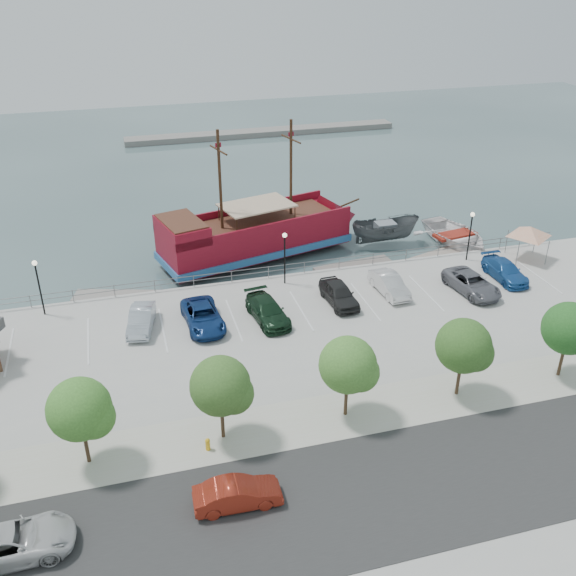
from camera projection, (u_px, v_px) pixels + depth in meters
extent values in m
plane|color=#34494C|center=(309.00, 336.00, 45.54)|extent=(160.00, 160.00, 0.00)
cube|color=#2B2B2B|center=(407.00, 486.00, 31.46)|extent=(100.00, 8.00, 0.04)
cube|color=#AFAB98|center=(362.00, 411.00, 36.56)|extent=(100.00, 4.00, 0.05)
cylinder|color=slate|center=(280.00, 265.00, 51.27)|extent=(50.00, 0.06, 0.06)
cylinder|color=slate|center=(280.00, 270.00, 51.46)|extent=(50.00, 0.06, 0.06)
cube|color=gray|center=(263.00, 132.00, 94.54)|extent=(40.00, 3.00, 0.80)
cube|color=maroon|center=(255.00, 237.00, 56.34)|extent=(17.33, 9.17, 2.69)
cube|color=#275D97|center=(256.00, 246.00, 56.75)|extent=(17.71, 9.55, 0.62)
cone|color=maroon|center=(341.00, 217.00, 60.40)|extent=(4.46, 5.64, 4.97)
cube|color=maroon|center=(182.00, 230.00, 52.38)|extent=(4.31, 5.79, 1.45)
cube|color=#522C1D|center=(181.00, 221.00, 52.02)|extent=(4.00, 5.34, 0.12)
cube|color=#522C1D|center=(260.00, 221.00, 55.92)|extent=(14.17, 7.79, 0.16)
cube|color=maroon|center=(242.00, 210.00, 57.44)|extent=(16.08, 4.37, 0.72)
cube|color=maroon|center=(269.00, 228.00, 53.65)|extent=(16.08, 4.37, 0.72)
cylinder|color=#382111|center=(291.00, 169.00, 55.34)|extent=(0.30, 0.30, 8.49)
cylinder|color=#382111|center=(220.00, 181.00, 52.34)|extent=(0.30, 0.30, 8.49)
cylinder|color=#382111|center=(291.00, 139.00, 54.13)|extent=(0.92, 3.04, 0.14)
cylinder|color=#382111|center=(218.00, 150.00, 51.13)|extent=(0.92, 3.04, 0.14)
cube|color=#CFB18F|center=(257.00, 205.00, 55.08)|extent=(6.80, 5.32, 0.12)
cylinder|color=#382111|center=(348.00, 204.00, 60.14)|extent=(2.54, 0.81, 0.61)
imported|color=#505457|center=(385.00, 233.00, 58.96)|extent=(6.53, 2.96, 2.45)
imported|color=white|center=(455.00, 237.00, 59.10)|extent=(6.76, 8.64, 1.63)
cube|color=gray|center=(118.00, 297.00, 50.21)|extent=(7.11, 3.88, 0.39)
cube|color=slate|center=(354.00, 267.00, 54.93)|extent=(7.12, 2.79, 0.40)
cube|color=gray|center=(440.00, 257.00, 56.87)|extent=(7.11, 3.95, 0.39)
cylinder|color=slate|center=(507.00, 241.00, 55.19)|extent=(0.08, 0.08, 2.12)
cylinder|color=slate|center=(535.00, 241.00, 55.33)|extent=(0.08, 0.08, 2.12)
cylinder|color=slate|center=(518.00, 254.00, 52.98)|extent=(0.08, 0.08, 2.12)
cylinder|color=slate|center=(547.00, 253.00, 53.12)|extent=(0.08, 0.08, 2.12)
pyramid|color=white|center=(530.00, 226.00, 53.28)|extent=(4.81, 4.81, 0.87)
imported|color=silver|center=(12.00, 543.00, 27.58)|extent=(5.39, 2.63, 1.48)
imported|color=maroon|center=(238.00, 494.00, 30.11)|extent=(4.23, 1.60, 1.38)
cylinder|color=yellow|center=(208.00, 446.00, 33.60)|extent=(0.24, 0.24, 0.61)
sphere|color=yellow|center=(207.00, 441.00, 33.45)|extent=(0.26, 0.26, 0.26)
cylinder|color=black|center=(40.00, 290.00, 45.37)|extent=(0.12, 0.12, 4.00)
sphere|color=#FFF2CC|center=(34.00, 263.00, 44.39)|extent=(0.36, 0.36, 0.36)
cylinder|color=black|center=(285.00, 260.00, 49.67)|extent=(0.12, 0.12, 4.00)
sphere|color=#FFF2CC|center=(285.00, 235.00, 48.69)|extent=(0.36, 0.36, 0.36)
cylinder|color=black|center=(469.00, 238.00, 53.49)|extent=(0.12, 0.12, 4.00)
sphere|color=#FFF2CC|center=(473.00, 214.00, 52.51)|extent=(0.36, 0.36, 0.36)
cylinder|color=#473321|center=(86.00, 445.00, 32.47)|extent=(0.20, 0.20, 2.20)
sphere|color=#3A6E27|center=(79.00, 409.00, 31.40)|extent=(3.20, 3.20, 3.20)
sphere|color=#3A6E27|center=(93.00, 417.00, 31.47)|extent=(2.20, 2.20, 2.20)
cylinder|color=#473321|center=(222.00, 421.00, 34.14)|extent=(0.20, 0.20, 2.20)
sphere|color=#355822|center=(220.00, 386.00, 33.07)|extent=(3.20, 3.20, 3.20)
sphere|color=#355822|center=(233.00, 394.00, 33.14)|extent=(2.20, 2.20, 2.20)
cylinder|color=#473321|center=(346.00, 399.00, 35.81)|extent=(0.20, 0.20, 2.20)
sphere|color=#3F6F2A|center=(348.00, 365.00, 34.74)|extent=(3.20, 3.20, 3.20)
sphere|color=#3F6F2A|center=(360.00, 372.00, 34.81)|extent=(2.20, 2.20, 2.20)
cylinder|color=#473321|center=(458.00, 379.00, 37.49)|extent=(0.20, 0.20, 2.20)
sphere|color=#2F5420|center=(463.00, 346.00, 36.41)|extent=(3.20, 3.20, 3.20)
sphere|color=#2F5420|center=(475.00, 353.00, 36.48)|extent=(2.20, 2.20, 2.20)
cylinder|color=#473321|center=(561.00, 360.00, 39.16)|extent=(0.20, 0.20, 2.20)
sphere|color=#21521D|center=(569.00, 328.00, 38.08)|extent=(3.20, 3.20, 3.20)
imported|color=#AAB4BF|center=(141.00, 320.00, 44.22)|extent=(2.39, 4.58, 1.44)
imported|color=navy|center=(203.00, 316.00, 44.58)|extent=(2.74, 5.41, 1.47)
imported|color=black|center=(268.00, 311.00, 45.27)|extent=(2.71, 5.30, 1.47)
imported|color=black|center=(339.00, 294.00, 47.41)|extent=(2.09, 4.70, 1.57)
imported|color=silver|center=(389.00, 284.00, 48.83)|extent=(1.83, 4.58, 1.48)
imported|color=slate|center=(472.00, 283.00, 48.99)|extent=(3.04, 5.49, 1.45)
imported|color=#1E5399|center=(505.00, 271.00, 50.97)|extent=(1.99, 4.89, 1.42)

